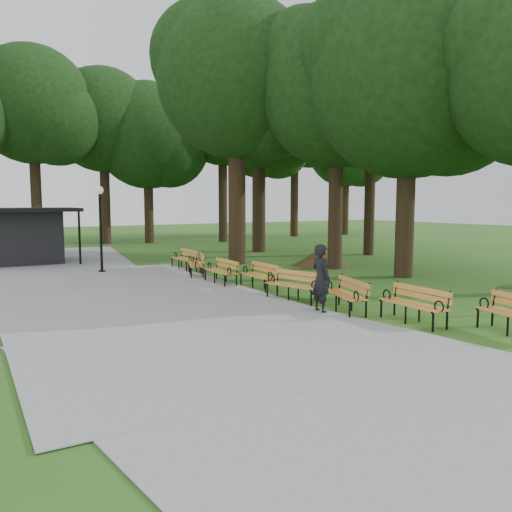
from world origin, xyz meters
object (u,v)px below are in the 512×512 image
person (321,279)px  bench_1 (413,305)px  bench_7 (184,259)px  bench_2 (344,295)px  bench_5 (220,271)px  lawn_tree_5 (372,107)px  bench_6 (196,264)px  lawn_tree_2 (236,79)px  lawn_tree_4 (259,114)px  kiosk (23,236)px  lawn_tree_0 (409,75)px  bench_3 (293,286)px  bench_4 (259,276)px  dirt_mound (321,257)px  lawn_tree_1 (337,87)px  lamp_post (100,212)px

person → bench_1: size_ratio=0.94×
person → bench_7: size_ratio=0.94×
bench_2 → bench_5: (-0.63, 5.67, 0.00)m
person → lawn_tree_5: size_ratio=0.16×
bench_6 → lawn_tree_2: 8.90m
lawn_tree_2 → lawn_tree_4: size_ratio=1.09×
kiosk → lawn_tree_0: 17.91m
bench_3 → bench_6: bearing=168.3°
bench_2 → lawn_tree_4: (6.77, 14.85, 7.30)m
bench_4 → lawn_tree_5: bearing=121.8°
bench_5 → lawn_tree_5: (11.43, 4.46, 7.36)m
bench_5 → dirt_mound: bearing=112.7°
bench_7 → lawn_tree_1: (5.59, -3.16, 7.13)m
person → bench_5: 5.49m
bench_1 → bench_3: (-0.75, 3.71, 0.00)m
bench_6 → lawn_tree_1: (5.95, -1.22, 7.13)m
bench_7 → lawn_tree_4: 11.24m
bench_3 → lawn_tree_0: bearing=89.9°
person → dirt_mound: (6.35, 7.72, -0.52)m
bench_5 → lawn_tree_2: size_ratio=0.16×
lawn_tree_2 → bench_2: bearing=-105.0°
bench_4 → lawn_tree_1: size_ratio=0.17×
kiosk → lawn_tree_1: (11.06, -8.84, 6.28)m
lawn_tree_0 → lawn_tree_5: lawn_tree_0 is taller
bench_4 → bench_5: size_ratio=1.00×
bench_6 → lawn_tree_0: lawn_tree_0 is taller
bench_1 → lamp_post: bearing=-159.5°
bench_2 → bench_4: 4.05m
bench_1 → bench_5: (-1.12, 7.51, 0.00)m
lawn_tree_1 → lawn_tree_4: (1.33, 8.16, 0.17)m
lawn_tree_4 → bench_3: bearing=-118.5°
bench_1 → lawn_tree_0: size_ratio=0.17×
dirt_mound → lawn_tree_1: (-0.28, -1.23, 7.19)m
lamp_post → bench_1: bearing=-72.9°
bench_4 → lawn_tree_1: (5.52, 2.64, 7.13)m
person → lamp_post: size_ratio=0.51×
person → lawn_tree_1: size_ratio=0.16×
bench_4 → lawn_tree_4: 14.72m
person → lawn_tree_4: (7.39, 14.65, 6.85)m
bench_4 → bench_2: bearing=3.8°
bench_5 → bench_7: (0.48, 4.18, 0.00)m
bench_4 → lawn_tree_5: lawn_tree_5 is taller
bench_1 → bench_5: size_ratio=1.00×
kiosk → bench_1: size_ratio=2.17×
bench_3 → lawn_tree_0: (6.33, 1.57, 7.02)m
bench_2 → lawn_tree_1: size_ratio=0.17×
bench_1 → lawn_tree_2: 14.78m
lawn_tree_0 → person: bearing=-154.1°
dirt_mound → lawn_tree_2: (-2.93, 2.54, 7.93)m
bench_2 → lawn_tree_5: 16.54m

